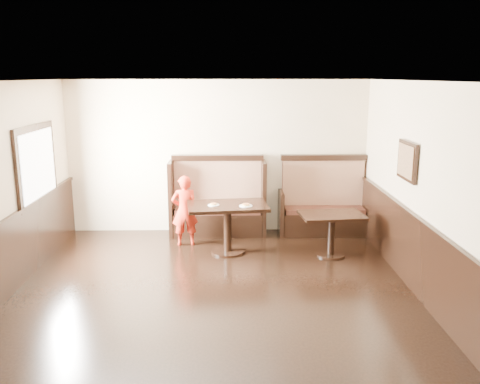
{
  "coord_description": "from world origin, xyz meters",
  "views": [
    {
      "loc": [
        0.23,
        -5.76,
        2.87
      ],
      "look_at": [
        0.39,
        2.35,
        1.0
      ],
      "focal_mm": 38.0,
      "sensor_mm": 36.0,
      "label": 1
    }
  ],
  "objects_px": {
    "table_neighbor": "(332,225)",
    "booth_main": "(218,206)",
    "table_main": "(228,216)",
    "booth_neighbor": "(323,208)",
    "child": "(185,211)"
  },
  "relations": [
    {
      "from": "table_main",
      "to": "table_neighbor",
      "type": "bearing_deg",
      "value": -12.69
    },
    {
      "from": "table_main",
      "to": "table_neighbor",
      "type": "xyz_separation_m",
      "value": [
        1.68,
        -0.18,
        -0.11
      ]
    },
    {
      "from": "table_neighbor",
      "to": "child",
      "type": "relative_size",
      "value": 0.87
    },
    {
      "from": "table_main",
      "to": "table_neighbor",
      "type": "height_order",
      "value": "table_main"
    },
    {
      "from": "booth_main",
      "to": "booth_neighbor",
      "type": "xyz_separation_m",
      "value": [
        1.95,
        -0.0,
        -0.05
      ]
    },
    {
      "from": "booth_main",
      "to": "child",
      "type": "xyz_separation_m",
      "value": [
        -0.55,
        -0.66,
        0.09
      ]
    },
    {
      "from": "booth_main",
      "to": "table_main",
      "type": "relative_size",
      "value": 1.28
    },
    {
      "from": "booth_neighbor",
      "to": "table_main",
      "type": "distance_m",
      "value": 2.06
    },
    {
      "from": "booth_main",
      "to": "table_main",
      "type": "xyz_separation_m",
      "value": [
        0.18,
        -1.06,
        0.1
      ]
    },
    {
      "from": "booth_main",
      "to": "child",
      "type": "distance_m",
      "value": 0.86
    },
    {
      "from": "booth_neighbor",
      "to": "table_neighbor",
      "type": "bearing_deg",
      "value": -94.03
    },
    {
      "from": "booth_neighbor",
      "to": "table_main",
      "type": "relative_size",
      "value": 1.2
    },
    {
      "from": "table_neighbor",
      "to": "child",
      "type": "distance_m",
      "value": 2.48
    },
    {
      "from": "table_neighbor",
      "to": "booth_main",
      "type": "bearing_deg",
      "value": 140.17
    },
    {
      "from": "booth_main",
      "to": "booth_neighbor",
      "type": "height_order",
      "value": "same"
    }
  ]
}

